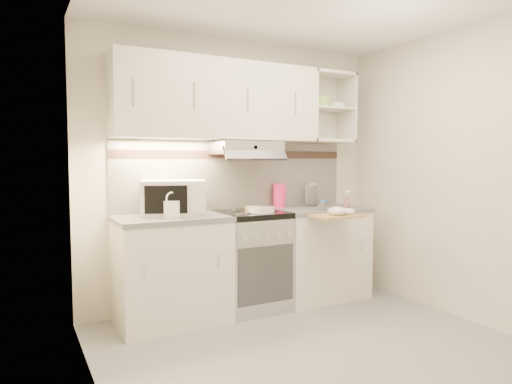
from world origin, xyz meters
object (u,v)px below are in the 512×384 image
at_px(spray_bottle, 347,201).
at_px(cutting_board, 333,215).
at_px(pink_pitcher, 279,195).
at_px(electric_range, 251,260).
at_px(plate_stack, 262,210).
at_px(microwave, 174,198).
at_px(glass_jar, 311,194).
at_px(watering_can, 172,208).

bearing_deg(spray_bottle, cutting_board, -167.20).
xyz_separation_m(pink_pitcher, cutting_board, (0.20, -0.60, -0.15)).
bearing_deg(spray_bottle, electric_range, 148.09).
bearing_deg(plate_stack, spray_bottle, -6.07).
relative_size(electric_range, spray_bottle, 4.79).
xyz_separation_m(microwave, spray_bottle, (1.65, -0.27, -0.07)).
bearing_deg(spray_bottle, plate_stack, 153.39).
distance_m(microwave, pink_pitcher, 1.13).
xyz_separation_m(microwave, glass_jar, (1.48, 0.08, -0.03)).
height_order(watering_can, spray_bottle, watering_can).
xyz_separation_m(electric_range, watering_can, (-0.77, -0.10, 0.53)).
bearing_deg(watering_can, cutting_board, -30.46).
distance_m(electric_range, microwave, 0.92).
bearing_deg(electric_range, microwave, 173.40).
relative_size(electric_range, glass_jar, 3.83).
xyz_separation_m(microwave, plate_stack, (0.76, -0.18, -0.13)).
bearing_deg(pink_pitcher, watering_can, -147.19).
distance_m(plate_stack, cutting_board, 0.65).
xyz_separation_m(electric_range, cutting_board, (0.63, -0.40, 0.42)).
bearing_deg(plate_stack, microwave, 166.83).
bearing_deg(watering_can, glass_jar, -8.63).
xyz_separation_m(electric_range, glass_jar, (0.78, 0.16, 0.57)).
relative_size(pink_pitcher, glass_jar, 1.00).
bearing_deg(electric_range, plate_stack, -57.44).
xyz_separation_m(watering_can, glass_jar, (1.55, 0.26, 0.04)).
xyz_separation_m(spray_bottle, cutting_board, (-0.32, -0.21, -0.10)).
bearing_deg(cutting_board, spray_bottle, 32.35).
height_order(microwave, cutting_board, microwave).
xyz_separation_m(plate_stack, spray_bottle, (0.89, -0.09, 0.05)).
xyz_separation_m(electric_range, spray_bottle, (0.95, -0.19, 0.52)).
bearing_deg(microwave, pink_pitcher, 25.07).
distance_m(electric_range, pink_pitcher, 0.74).
distance_m(glass_jar, cutting_board, 0.60).
xyz_separation_m(electric_range, microwave, (-0.70, 0.08, 0.60)).
xyz_separation_m(plate_stack, pink_pitcher, (0.36, 0.30, 0.10)).
height_order(glass_jar, cutting_board, glass_jar).
bearing_deg(glass_jar, electric_range, -168.24).
bearing_deg(glass_jar, pink_pitcher, 174.15).
bearing_deg(glass_jar, spray_bottle, -64.65).
bearing_deg(spray_bottle, glass_jar, 94.81).
xyz_separation_m(electric_range, plate_stack, (0.06, -0.10, 0.47)).
relative_size(pink_pitcher, spray_bottle, 1.26).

